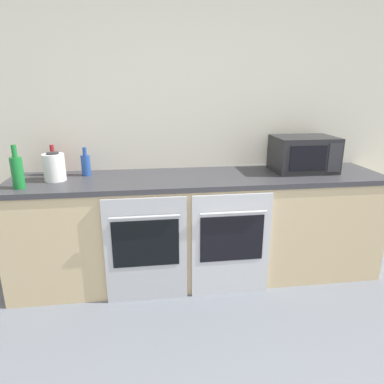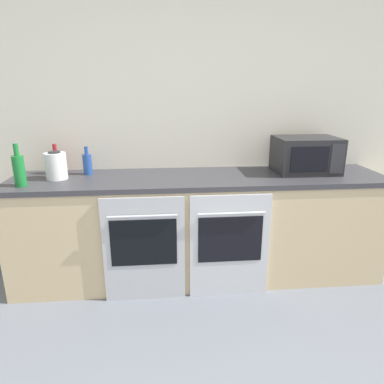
% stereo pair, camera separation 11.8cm
% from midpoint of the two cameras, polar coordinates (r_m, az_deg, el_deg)
% --- Properties ---
extents(wall_back, '(10.00, 0.06, 2.60)m').
position_cam_midpoint_polar(wall_back, '(3.08, 1.77, 11.62)').
color(wall_back, silver).
rests_on(wall_back, ground_plane).
extents(counter_back, '(3.06, 0.67, 0.90)m').
position_cam_midpoint_polar(counter_back, '(2.95, 2.44, -5.79)').
color(counter_back, '#D1B789').
rests_on(counter_back, ground_plane).
extents(oven_left, '(0.61, 0.06, 0.84)m').
position_cam_midpoint_polar(oven_left, '(2.63, -6.68, -9.44)').
color(oven_left, '#B7BABF').
rests_on(oven_left, ground_plane).
extents(oven_right, '(0.61, 0.06, 0.84)m').
position_cam_midpoint_polar(oven_right, '(2.68, 7.56, -8.86)').
color(oven_right, silver).
rests_on(oven_right, ground_plane).
extents(microwave, '(0.51, 0.38, 0.30)m').
position_cam_midpoint_polar(microwave, '(3.08, 19.50, 5.84)').
color(microwave, '#232326').
rests_on(microwave, counter_back).
extents(bottle_red, '(0.08, 0.08, 0.25)m').
position_cam_midpoint_polar(bottle_red, '(3.05, -20.65, 4.66)').
color(bottle_red, maroon).
rests_on(bottle_red, counter_back).
extents(bottle_green, '(0.08, 0.08, 0.31)m').
position_cam_midpoint_polar(bottle_green, '(2.76, -25.79, 3.36)').
color(bottle_green, '#19722D').
rests_on(bottle_green, counter_back).
extents(bottle_blue, '(0.07, 0.07, 0.23)m').
position_cam_midpoint_polar(bottle_blue, '(2.96, -15.94, 4.59)').
color(bottle_blue, '#234793').
rests_on(bottle_blue, counter_back).
extents(kettle, '(0.16, 0.16, 0.22)m').
position_cam_midpoint_polar(kettle, '(2.88, -20.65, 4.11)').
color(kettle, white).
rests_on(kettle, counter_back).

